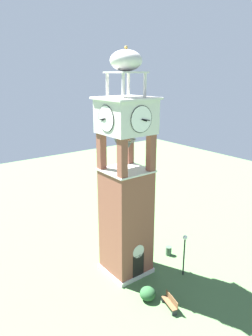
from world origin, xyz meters
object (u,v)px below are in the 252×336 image
Objects in this scene: clock_tower at (126,190)px; trash_bin at (169,251)px; park_bench at (170,302)px; lamp_post at (184,248)px.

trash_bin is at bearing -6.81° from clock_tower.
park_bench is 0.46× the size of lamp_post.
trash_bin is (1.17, 2.86, -2.14)m from lamp_post.
park_bench is at bearing -149.56° from lamp_post.
clock_tower reaches higher than trash_bin.
trash_bin is (4.76, 4.98, -0.08)m from park_bench.
lamp_post is at bearing -112.14° from trash_bin.
clock_tower is at bearing 87.27° from park_bench.
trash_bin is at bearing 46.27° from park_bench.
park_bench is 4.65m from lamp_post.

